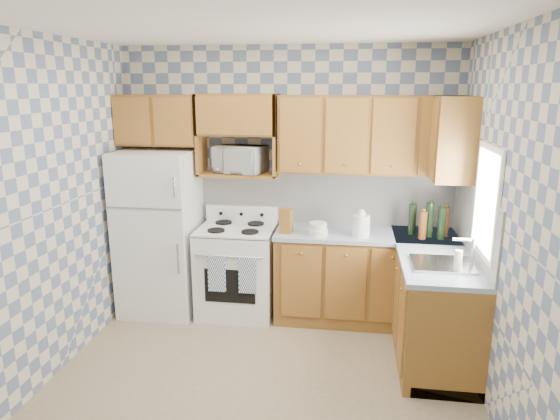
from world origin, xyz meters
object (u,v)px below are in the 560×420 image
Objects in this scene: electric_kettle at (361,226)px; microwave at (240,159)px; refrigerator at (160,233)px; stove_body at (237,271)px.

microwave is at bearing 165.56° from electric_kettle.
microwave is 2.36× the size of electric_kettle.
stove_body is at bearing 1.78° from refrigerator.
microwave is (0.81, 0.21, 0.75)m from refrigerator.
electric_kettle is (2.04, -0.10, 0.18)m from refrigerator.
refrigerator reaches higher than electric_kettle.
refrigerator reaches higher than stove_body.
stove_body is 1.15m from microwave.
microwave reaches higher than electric_kettle.
electric_kettle is at bearing -1.06° from microwave.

